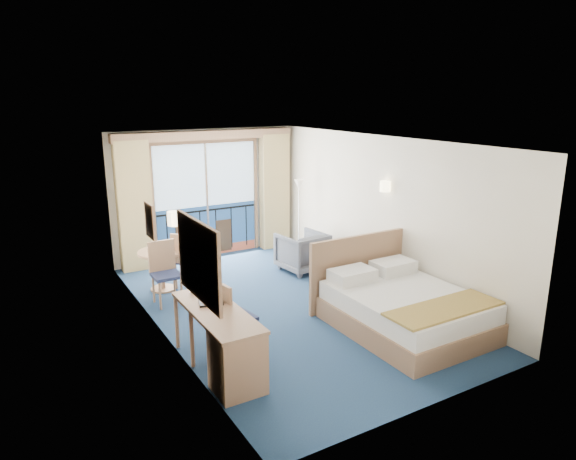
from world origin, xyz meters
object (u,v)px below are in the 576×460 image
(armchair, at_px, (302,252))
(table_chair_b, at_px, (165,269))
(table_chair_a, at_px, (186,257))
(desk_chair, at_px, (230,313))
(desk, at_px, (233,352))
(nightstand, at_px, (376,276))
(floor_lamp, at_px, (299,199))
(round_table, at_px, (162,260))
(bed, at_px, (402,307))

(armchair, relative_size, table_chair_b, 0.81)
(table_chair_a, xyz_separation_m, table_chair_b, (-0.53, -0.43, 0.01))
(desk_chair, xyz_separation_m, table_chair_a, (0.32, 2.60, 0.00))
(desk, bearing_deg, table_chair_a, 79.36)
(nightstand, xyz_separation_m, table_chair_a, (-2.86, 1.78, 0.33))
(armchair, distance_m, floor_lamp, 1.29)
(desk_chair, height_order, table_chair_a, table_chair_a)
(table_chair_a, bearing_deg, desk_chair, 130.35)
(table_chair_b, bearing_deg, round_table, 77.54)
(nightstand, xyz_separation_m, round_table, (-3.26, 1.93, 0.30))
(armchair, bearing_deg, round_table, -13.57)
(bed, bearing_deg, desk_chair, 166.97)
(nightstand, distance_m, table_chair_b, 3.66)
(desk_chair, bearing_deg, desk, 149.24)
(desk_chair, height_order, table_chair_b, table_chair_b)
(desk, height_order, round_table, desk)
(nightstand, height_order, table_chair_a, table_chair_a)
(table_chair_a, bearing_deg, floor_lamp, -119.90)
(armchair, relative_size, floor_lamp, 0.51)
(nightstand, height_order, table_chair_b, table_chair_b)
(nightstand, xyz_separation_m, table_chair_b, (-3.39, 1.35, 0.34))
(desk, relative_size, round_table, 2.13)
(floor_lamp, bearing_deg, armchair, -117.64)
(table_chair_a, bearing_deg, bed, 171.82)
(bed, bearing_deg, desk, -176.65)
(desk_chair, height_order, round_table, desk_chair)
(floor_lamp, relative_size, desk, 0.97)
(armchair, distance_m, desk, 4.27)
(bed, height_order, nightstand, bed)
(round_table, relative_size, table_chair_a, 0.78)
(nightstand, height_order, desk_chair, desk_chair)
(bed, bearing_deg, armchair, 87.99)
(desk, distance_m, table_chair_a, 3.41)
(round_table, relative_size, table_chair_b, 0.77)
(table_chair_b, bearing_deg, bed, -45.71)
(table_chair_a, height_order, table_chair_b, table_chair_b)
(armchair, xyz_separation_m, round_table, (-2.69, 0.38, 0.16))
(nightstand, bearing_deg, table_chair_b, 158.33)
(armchair, bearing_deg, table_chair_b, -1.41)
(bed, distance_m, round_table, 4.22)
(floor_lamp, bearing_deg, desk, -130.26)
(bed, bearing_deg, nightstand, 64.27)
(nightstand, xyz_separation_m, armchair, (-0.57, 1.55, 0.14))
(bed, height_order, floor_lamp, floor_lamp)
(round_table, bearing_deg, bed, -52.17)
(desk_chair, bearing_deg, bed, -111.24)
(bed, distance_m, table_chair_b, 3.87)
(desk, relative_size, desk_chair, 1.66)
(desk, bearing_deg, round_table, 86.35)
(floor_lamp, bearing_deg, bed, -98.15)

